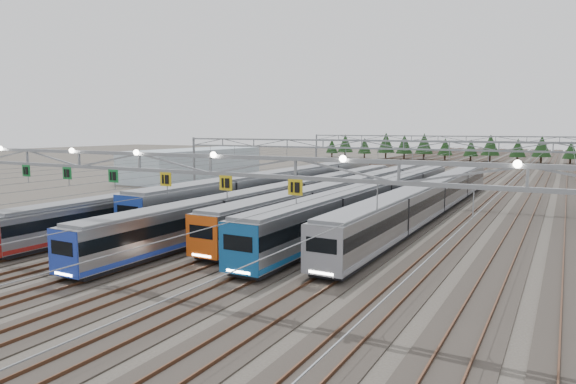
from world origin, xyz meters
The scene contains 13 objects.
ground centered at (0.00, 0.00, 0.00)m, with size 400.00×400.00×0.00m, color #47423A.
track_bed centered at (0.00, 100.00, 1.49)m, with size 54.00×260.00×5.42m.
train_a centered at (-11.25, 25.79, 1.89)m, with size 2.53×58.24×3.28m.
train_b centered at (-6.75, 31.48, 2.29)m, with size 3.12×52.42×4.07m.
train_c centered at (-2.25, 25.12, 1.94)m, with size 2.59×58.91×3.37m.
train_d centered at (2.25, 32.44, 2.00)m, with size 2.69×58.57×3.49m.
train_e centered at (6.75, 26.95, 2.11)m, with size 2.86×51.98×3.73m.
train_f centered at (11.25, 31.51, 2.05)m, with size 2.76×56.69×3.60m.
gantry_near centered at (-0.05, -0.12, 7.09)m, with size 56.36×0.61×8.08m.
gantry_mid centered at (0.00, 40.00, 6.39)m, with size 56.36×0.36×8.00m.
gantry_far centered at (0.00, 85.00, 6.39)m, with size 56.36×0.36×8.00m.
west_shed centered at (-37.79, 52.27, 2.76)m, with size 10.00×30.00×5.52m, color #A1B8C0.
treeline centered at (5.40, 131.11, 4.23)m, with size 106.40×5.60×7.02m.
Camera 1 is at (23.84, -24.03, 9.41)m, focal length 32.00 mm.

